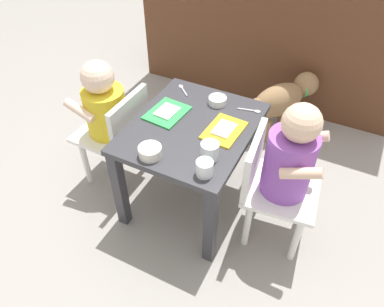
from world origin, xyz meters
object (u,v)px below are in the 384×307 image
dining_table (192,141)px  dog (284,98)px  water_cup_right (210,152)px  veggie_bowl_far (150,151)px  food_tray_right (224,130)px  spoon_by_left_tray (251,110)px  seated_child_left (107,111)px  spoon_by_right_tray (183,89)px  food_tray_left (167,112)px  water_cup_left (205,169)px  cereal_bowl_left_side (217,100)px  seated_child_right (286,163)px

dining_table → dog: 0.75m
water_cup_right → veggie_bowl_far: (-0.20, -0.09, -0.01)m
veggie_bowl_far → food_tray_right: bearing=53.6°
dining_table → spoon_by_left_tray: spoon_by_left_tray is taller
seated_child_left → spoon_by_right_tray: (0.24, 0.26, 0.04)m
dining_table → spoon_by_left_tray: size_ratio=5.86×
food_tray_left → spoon_by_left_tray: (0.31, 0.18, -0.00)m
dog → spoon_by_right_tray: 0.65m
water_cup_right → spoon_by_right_tray: (-0.30, 0.36, -0.03)m
water_cup_left → seated_child_left: bearing=161.5°
dining_table → spoon_by_left_tray: 0.29m
food_tray_right → cereal_bowl_left_side: bearing=121.9°
veggie_bowl_far → spoon_by_left_tray: 0.50m
water_cup_left → spoon_by_left_tray: water_cup_left is taller
seated_child_left → water_cup_left: size_ratio=10.39×
dog → food_tray_left: food_tray_left is taller
dining_table → dog: (0.22, 0.70, -0.14)m
spoon_by_left_tray → spoon_by_right_tray: same height
dog → food_tray_left: (-0.35, -0.68, 0.23)m
food_tray_right → veggie_bowl_far: (-0.19, -0.26, 0.02)m
water_cup_left → veggie_bowl_far: (-0.22, -0.00, -0.00)m
seated_child_right → veggie_bowl_far: (-0.46, -0.21, 0.04)m
cereal_bowl_left_side → spoon_by_right_tray: bearing=170.7°
seated_child_left → cereal_bowl_left_side: seated_child_left is taller
dining_table → cereal_bowl_left_side: 0.22m
seated_child_left → seated_child_right: bearing=0.9°
food_tray_right → spoon_by_right_tray: (-0.29, 0.19, -0.00)m
spoon_by_right_tray → water_cup_right: bearing=-50.1°
dog → water_cup_left: water_cup_left is taller
seated_child_right → spoon_by_right_tray: (-0.56, 0.24, 0.02)m
seated_child_right → spoon_by_left_tray: 0.32m
seated_child_right → water_cup_left: size_ratio=11.07×
spoon_by_left_tray → spoon_by_right_tray: 0.34m
dog → spoon_by_left_tray: 0.55m
dog → cereal_bowl_left_side: cereal_bowl_left_side is taller
spoon_by_left_tray → seated_child_right: bearing=-45.9°
dog → spoon_by_left_tray: spoon_by_left_tray is taller
dog → water_cup_right: water_cup_right is taller
dining_table → spoon_by_right_tray: 0.28m
dog → dining_table: bearing=-107.4°
spoon_by_left_tray → food_tray_right: bearing=-106.1°
seated_child_left → spoon_by_right_tray: bearing=46.4°
dining_table → dog: dining_table is taller
water_cup_left → spoon_by_left_tray: size_ratio=0.62×
dog → food_tray_left: bearing=-117.5°
food_tray_left → water_cup_right: water_cup_right is taller
dog → water_cup_left: (-0.06, -0.93, 0.25)m
food_tray_left → spoon_by_left_tray: food_tray_left is taller
veggie_bowl_far → dog: bearing=73.4°
water_cup_right → cereal_bowl_left_side: size_ratio=0.87×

